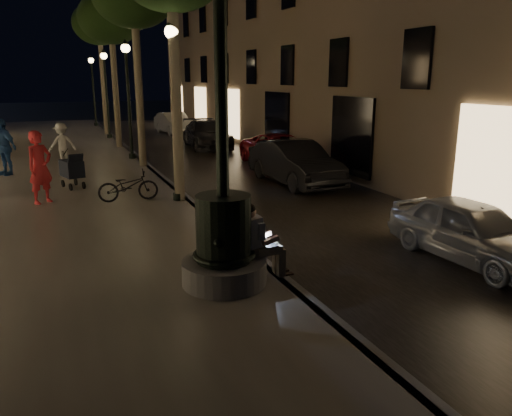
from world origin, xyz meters
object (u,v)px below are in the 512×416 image
lamp_curb_b (128,84)px  seated_man_laptop (258,238)px  lamp_curb_a (174,88)px  car_rear (207,134)px  pedestrian_blue (4,147)px  lamp_curb_d (93,82)px  car_fifth (174,123)px  tree_far (99,25)px  stroller (72,169)px  car_second (295,163)px  pedestrian_white (62,144)px  tree_third (111,19)px  fountain_lamppost (224,225)px  car_front (472,231)px  lamp_curb_c (106,83)px  bicycle (128,186)px  car_third (280,150)px  pedestrian_red (40,167)px

lamp_curb_b → seated_man_laptop: bearing=-90.4°
lamp_curb_a → car_rear: (4.33, 11.36, -2.54)m
lamp_curb_a → lamp_curb_b: 8.00m
lamp_curb_b → pedestrian_blue: bearing=-156.5°
lamp_curb_d → car_fifth: 7.47m
tree_far → stroller: tree_far is taller
car_second → pedestrian_blue: pedestrian_blue is taller
car_fifth → pedestrian_white: size_ratio=2.56×
lamp_curb_d → car_second: bearing=-78.9°
car_second → lamp_curb_a: bearing=-162.3°
tree_third → tree_far: (0.08, 6.00, 0.29)m
fountain_lamppost → pedestrian_white: 13.75m
lamp_curb_d → pedestrian_white: size_ratio=2.98×
car_front → pedestrian_white: bearing=113.9°
lamp_curb_d → stroller: (-2.62, -21.25, -2.43)m
tree_third → pedestrian_white: bearing=-121.8°
lamp_curb_c → bicycle: size_ratio=2.97×
lamp_curb_b → car_second: size_ratio=1.08×
tree_far → car_fifth: size_ratio=1.82×
seated_man_laptop → stroller: 9.11m
lamp_curb_c → stroller: (-2.62, -13.25, -2.43)m
lamp_curb_d → car_second: lamp_curb_d is taller
pedestrian_blue → lamp_curb_c: bearing=113.6°
lamp_curb_b → car_third: size_ratio=1.06×
lamp_curb_c → car_third: (5.50, -11.00, -2.60)m
car_front → bicycle: bearing=126.7°
lamp_curb_b → pedestrian_white: size_ratio=2.98×
lamp_curb_a → bicycle: size_ratio=2.97×
car_second → pedestrian_red: size_ratio=2.26×
lamp_curb_c → car_front: bearing=-79.1°
fountain_lamppost → lamp_curb_c: size_ratio=1.08×
tree_third → lamp_curb_b: bearing=-90.0°
lamp_curb_d → pedestrian_blue: 18.74m
fountain_lamppost → seated_man_laptop: 0.69m
seated_man_laptop → lamp_curb_c: bearing=89.8°
lamp_curb_a → pedestrian_red: bearing=162.6°
car_third → tree_third: bearing=128.3°
car_second → pedestrian_white: size_ratio=2.75×
seated_man_laptop → car_third: bearing=63.1°
pedestrian_red → bicycle: (2.19, -0.67, -0.56)m
car_second → pedestrian_white: 9.37m
pedestrian_blue → lamp_curb_d: bearing=124.0°
car_rear → bicycle: bearing=-112.2°
car_third → stroller: bearing=-164.4°
tree_far → pedestrian_red: bearing=-101.9°
fountain_lamppost → pedestrian_white: fountain_lamppost is taller
fountain_lamppost → car_fifth: 24.97m
car_third → seated_man_laptop: bearing=-116.8°
car_rear → pedestrian_red: size_ratio=2.43×
tree_far → pedestrian_white: (-2.81, -10.40, -5.43)m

